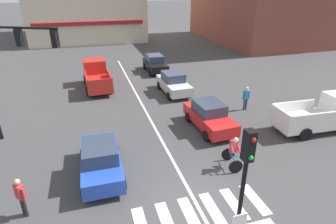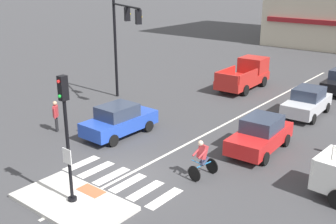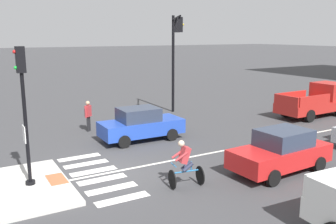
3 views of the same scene
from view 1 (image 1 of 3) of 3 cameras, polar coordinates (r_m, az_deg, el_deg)
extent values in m
plane|color=#3D3D3F|center=(11.52, 6.46, -19.02)|extent=(300.00, 300.00, 0.00)
cylinder|color=black|center=(8.44, 14.36, -19.91)|extent=(0.12, 0.12, 3.68)
cube|color=white|center=(8.52, 14.49, -21.12)|extent=(0.44, 0.03, 0.56)
cube|color=black|center=(7.07, 16.28, -6.68)|extent=(0.24, 0.28, 0.84)
sphere|color=red|center=(6.83, 17.23, -5.54)|extent=(0.12, 0.12, 0.12)
sphere|color=green|center=(7.09, 16.72, -9.03)|extent=(0.12, 0.12, 0.12)
cube|color=silver|center=(11.02, -0.41, -21.27)|extent=(0.44, 1.80, 0.01)
cube|color=silver|center=(11.25, 4.51, -20.21)|extent=(0.44, 1.80, 0.01)
cube|color=silver|center=(11.54, 9.14, -19.08)|extent=(0.44, 1.80, 0.01)
cube|color=silver|center=(11.90, 13.46, -17.90)|extent=(0.44, 1.80, 0.01)
cube|color=silver|center=(12.32, 17.45, -16.71)|extent=(0.44, 1.80, 0.01)
cube|color=silver|center=(19.58, -4.93, 0.77)|extent=(0.14, 28.00, 0.01)
cylinder|color=black|center=(15.18, -29.35, 14.92)|extent=(4.09, 2.06, 0.11)
cube|color=black|center=(15.10, -28.30, 13.34)|extent=(0.36, 0.38, 0.80)
sphere|color=gold|center=(15.24, -27.92, 13.49)|extent=(0.12, 0.12, 0.12)
cube|color=black|center=(14.11, -22.26, 13.80)|extent=(0.36, 0.38, 0.80)
sphere|color=gold|center=(14.25, -21.92, 13.95)|extent=(0.12, 0.12, 0.12)
cube|color=maroon|center=(41.13, -15.88, 17.14)|extent=(14.78, 0.30, 0.50)
cube|color=#2347B7|center=(13.07, -13.64, -9.94)|extent=(1.76, 4.12, 0.70)
cube|color=#2D384C|center=(12.58, -13.90, -7.81)|extent=(1.51, 1.92, 0.64)
cylinder|color=black|center=(14.35, -17.16, -8.65)|extent=(0.19, 0.60, 0.60)
cylinder|color=black|center=(14.34, -10.48, -7.88)|extent=(0.19, 0.60, 0.60)
cylinder|color=black|center=(12.28, -17.10, -15.02)|extent=(0.19, 0.60, 0.60)
cylinder|color=black|center=(12.27, -9.11, -14.10)|extent=(0.19, 0.60, 0.60)
cube|color=red|center=(16.73, 8.53, -1.35)|extent=(1.90, 4.18, 0.70)
cube|color=#2D384C|center=(16.57, 8.44, 0.94)|extent=(1.57, 1.97, 0.64)
cylinder|color=black|center=(16.31, 13.11, -3.86)|extent=(0.21, 0.61, 0.60)
cylinder|color=black|center=(15.55, 7.87, -4.91)|extent=(0.21, 0.61, 0.60)
cylinder|color=black|center=(18.25, 8.96, -0.29)|extent=(0.21, 0.61, 0.60)
cylinder|color=black|center=(17.57, 4.15, -1.07)|extent=(0.21, 0.61, 0.60)
cube|color=silver|center=(22.15, 1.16, 5.56)|extent=(1.84, 4.15, 0.70)
cube|color=#2D384C|center=(22.07, 1.05, 7.32)|extent=(1.54, 1.95, 0.64)
cylinder|color=black|center=(21.45, 4.41, 3.84)|extent=(0.20, 0.61, 0.60)
cylinder|color=black|center=(20.89, 0.18, 3.32)|extent=(0.20, 0.61, 0.60)
cylinder|color=black|center=(23.67, 2.02, 5.93)|extent=(0.20, 0.61, 0.60)
cylinder|color=black|center=(23.16, -1.86, 5.50)|extent=(0.20, 0.61, 0.60)
cube|color=black|center=(27.91, -2.64, 9.61)|extent=(1.71, 4.10, 0.70)
cube|color=#2D384C|center=(27.89, -2.75, 11.02)|extent=(1.48, 1.90, 0.64)
cylinder|color=black|center=(27.04, -0.23, 8.36)|extent=(0.18, 0.60, 0.60)
cylinder|color=black|center=(26.63, -3.70, 8.06)|extent=(0.18, 0.60, 0.60)
cylinder|color=black|center=(29.39, -1.65, 9.70)|extent=(0.18, 0.60, 0.60)
cylinder|color=black|center=(29.02, -4.87, 9.43)|extent=(0.18, 0.60, 0.60)
cube|color=red|center=(23.78, -14.32, 6.23)|extent=(2.09, 5.17, 0.60)
cube|color=red|center=(25.08, -14.90, 9.14)|extent=(1.86, 1.77, 1.10)
cube|color=#2D384C|center=(25.86, -15.09, 9.77)|extent=(1.62, 0.14, 0.60)
cube|color=red|center=(22.59, -16.46, 6.61)|extent=(0.23, 2.81, 0.60)
cube|color=red|center=(22.71, -11.97, 7.18)|extent=(0.23, 2.81, 0.60)
cube|color=red|center=(21.23, -13.79, 5.77)|extent=(1.80, 0.17, 0.60)
cylinder|color=black|center=(25.34, -16.67, 6.37)|extent=(0.27, 0.77, 0.76)
cylinder|color=black|center=(25.45, -12.57, 6.90)|extent=(0.27, 0.77, 0.76)
cylinder|color=black|center=(22.51, -16.18, 4.14)|extent=(0.27, 0.77, 0.76)
cylinder|color=black|center=(22.64, -11.58, 4.75)|extent=(0.27, 0.77, 0.76)
cube|color=white|center=(18.56, 28.22, -1.38)|extent=(5.20, 2.18, 0.60)
cube|color=white|center=(18.31, 24.44, 1.12)|extent=(2.81, 0.27, 0.60)
cube|color=white|center=(17.09, 27.89, -1.23)|extent=(2.81, 0.27, 0.60)
cube|color=white|center=(16.81, 22.17, -0.51)|extent=(0.20, 1.80, 0.60)
cylinder|color=black|center=(20.31, 29.82, -0.55)|extent=(0.77, 0.28, 0.76)
cylinder|color=black|center=(18.45, 22.96, -1.51)|extent=(0.77, 0.28, 0.76)
cylinder|color=black|center=(17.21, 26.38, -4.10)|extent=(0.77, 0.28, 0.76)
cylinder|color=black|center=(13.32, 13.76, -10.90)|extent=(0.66, 0.14, 0.66)
cylinder|color=black|center=(14.12, 12.25, -8.48)|extent=(0.66, 0.14, 0.66)
cylinder|color=#2370AD|center=(13.59, 13.07, -8.89)|extent=(0.18, 0.89, 0.05)
cylinder|color=#2370AD|center=(13.64, 12.88, -7.85)|extent=(0.04, 0.04, 0.30)
cylinder|color=#2370AD|center=(13.07, 13.91, -8.92)|extent=(0.44, 0.10, 0.04)
cylinder|color=#2D334C|center=(13.54, 13.43, -8.17)|extent=(0.18, 0.41, 0.33)
cylinder|color=#2D334C|center=(13.49, 12.79, -8.24)|extent=(0.18, 0.41, 0.33)
cube|color=#B73338|center=(13.21, 13.44, -6.87)|extent=(0.39, 0.43, 0.60)
sphere|color=beige|center=(12.91, 13.80, -5.59)|extent=(0.22, 0.22, 0.22)
cylinder|color=#B73338|center=(13.13, 14.37, -7.20)|extent=(0.15, 0.46, 0.31)
cylinder|color=#B73338|center=(13.01, 13.05, -7.35)|extent=(0.15, 0.46, 0.31)
cylinder|color=black|center=(12.21, -27.75, -16.73)|extent=(0.12, 0.12, 0.82)
cylinder|color=black|center=(12.10, -27.33, -17.07)|extent=(0.12, 0.12, 0.82)
cube|color=#B73338|center=(11.73, -28.23, -14.26)|extent=(0.40, 0.42, 0.60)
cylinder|color=#B73338|center=(11.93, -28.77, -13.99)|extent=(0.09, 0.09, 0.56)
cylinder|color=#B73338|center=(11.59, -27.57, -14.93)|extent=(0.09, 0.09, 0.56)
sphere|color=tan|center=(11.48, -28.68, -12.53)|extent=(0.22, 0.22, 0.22)
cylinder|color=#2D334C|center=(19.85, 15.41, 1.55)|extent=(0.12, 0.12, 0.82)
cylinder|color=#2D334C|center=(19.93, 15.81, 1.59)|extent=(0.12, 0.12, 0.82)
cube|color=#338CBF|center=(19.63, 15.84, 3.47)|extent=(0.37, 0.23, 0.60)
cylinder|color=#338CBF|center=(19.53, 15.24, 3.28)|extent=(0.09, 0.09, 0.56)
cylinder|color=#338CBF|center=(19.76, 16.40, 3.39)|extent=(0.09, 0.09, 0.56)
sphere|color=beige|center=(19.48, 15.99, 4.68)|extent=(0.22, 0.22, 0.22)
camera|label=2|loc=(14.71, 85.57, 2.09)|focal=43.77mm
camera|label=3|loc=(16.66, 60.73, 2.31)|focal=39.38mm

